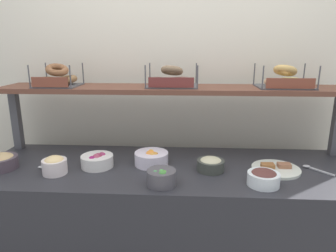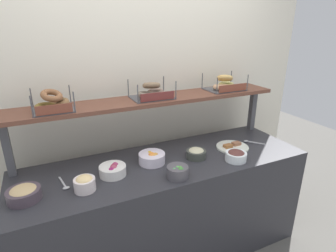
{
  "view_description": "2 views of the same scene",
  "coord_description": "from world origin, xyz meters",
  "px_view_note": "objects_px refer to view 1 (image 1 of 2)",
  "views": [
    {
      "loc": [
        0.09,
        -1.63,
        1.53
      ],
      "look_at": [
        -0.01,
        0.1,
        1.07
      ],
      "focal_mm": 32.3,
      "sensor_mm": 36.0,
      "label": 1
    },
    {
      "loc": [
        -0.78,
        -1.68,
        1.83
      ],
      "look_at": [
        0.05,
        0.08,
        1.1
      ],
      "focal_mm": 29.29,
      "sensor_mm": 36.0,
      "label": 2
    }
  ],
  "objects_px": {
    "bowl_fruit_salad": "(151,158)",
    "bowl_veggie_mix": "(161,177)",
    "serving_plate_white": "(276,169)",
    "bowl_chocolate_spread": "(264,178)",
    "bowl_beet_salad": "(97,160)",
    "bowl_tuna_salad": "(211,164)",
    "bagel_basket_cinnamon_raisin": "(57,79)",
    "bowl_hummus": "(0,161)",
    "bowl_egg_salad": "(55,165)",
    "bagel_basket_poppy": "(172,79)",
    "serving_spoon_near_plate": "(44,165)",
    "bagel_basket_plain": "(284,80)",
    "serving_spoon_by_edge": "(313,168)"
  },
  "relations": [
    {
      "from": "bowl_fruit_salad",
      "to": "bowl_tuna_salad",
      "type": "height_order",
      "value": "bowl_fruit_salad"
    },
    {
      "from": "bowl_chocolate_spread",
      "to": "serving_plate_white",
      "type": "bearing_deg",
      "value": 58.63
    },
    {
      "from": "bowl_veggie_mix",
      "to": "bagel_basket_cinnamon_raisin",
      "type": "bearing_deg",
      "value": 145.0
    },
    {
      "from": "bowl_beet_salad",
      "to": "bagel_basket_plain",
      "type": "relative_size",
      "value": 0.56
    },
    {
      "from": "bowl_hummus",
      "to": "bowl_egg_salad",
      "type": "bearing_deg",
      "value": -8.46
    },
    {
      "from": "serving_plate_white",
      "to": "bagel_basket_poppy",
      "type": "distance_m",
      "value": 0.82
    },
    {
      "from": "bagel_basket_poppy",
      "to": "bowl_hummus",
      "type": "bearing_deg",
      "value": -159.78
    },
    {
      "from": "bowl_egg_salad",
      "to": "serving_spoon_by_edge",
      "type": "distance_m",
      "value": 1.45
    },
    {
      "from": "bowl_hummus",
      "to": "bowl_fruit_salad",
      "type": "bearing_deg",
      "value": 7.18
    },
    {
      "from": "bagel_basket_plain",
      "to": "serving_spoon_by_edge",
      "type": "bearing_deg",
      "value": -64.45
    },
    {
      "from": "bowl_fruit_salad",
      "to": "bagel_basket_poppy",
      "type": "distance_m",
      "value": 0.51
    },
    {
      "from": "bowl_beet_salad",
      "to": "serving_plate_white",
      "type": "distance_m",
      "value": 1.02
    },
    {
      "from": "bowl_tuna_salad",
      "to": "bagel_basket_poppy",
      "type": "bearing_deg",
      "value": 126.62
    },
    {
      "from": "bowl_beet_salad",
      "to": "bowl_egg_salad",
      "type": "height_order",
      "value": "bowl_egg_salad"
    },
    {
      "from": "bowl_egg_salad",
      "to": "bagel_basket_poppy",
      "type": "height_order",
      "value": "bagel_basket_poppy"
    },
    {
      "from": "bowl_chocolate_spread",
      "to": "bagel_basket_plain",
      "type": "bearing_deg",
      "value": 66.85
    },
    {
      "from": "bowl_veggie_mix",
      "to": "bowl_egg_salad",
      "type": "bearing_deg",
      "value": 169.79
    },
    {
      "from": "bowl_beet_salad",
      "to": "bagel_basket_cinnamon_raisin",
      "type": "distance_m",
      "value": 0.6
    },
    {
      "from": "bowl_chocolate_spread",
      "to": "bowl_fruit_salad",
      "type": "bearing_deg",
      "value": 158.25
    },
    {
      "from": "bowl_beet_salad",
      "to": "serving_plate_white",
      "type": "height_order",
      "value": "bowl_beet_salad"
    },
    {
      "from": "bowl_veggie_mix",
      "to": "serving_spoon_near_plate",
      "type": "relative_size",
      "value": 0.84
    },
    {
      "from": "bowl_veggie_mix",
      "to": "bagel_basket_poppy",
      "type": "height_order",
      "value": "bagel_basket_poppy"
    },
    {
      "from": "bowl_fruit_salad",
      "to": "bowl_veggie_mix",
      "type": "relative_size",
      "value": 1.34
    },
    {
      "from": "bowl_hummus",
      "to": "bagel_basket_plain",
      "type": "bearing_deg",
      "value": 12.0
    },
    {
      "from": "bagel_basket_poppy",
      "to": "serving_spoon_by_edge",
      "type": "bearing_deg",
      "value": -18.22
    },
    {
      "from": "bowl_egg_salad",
      "to": "serving_plate_white",
      "type": "distance_m",
      "value": 1.23
    },
    {
      "from": "bowl_chocolate_spread",
      "to": "bowl_fruit_salad",
      "type": "distance_m",
      "value": 0.64
    },
    {
      "from": "bowl_chocolate_spread",
      "to": "bowl_tuna_salad",
      "type": "relative_size",
      "value": 1.05
    },
    {
      "from": "bagel_basket_cinnamon_raisin",
      "to": "bagel_basket_poppy",
      "type": "relative_size",
      "value": 0.89
    },
    {
      "from": "bowl_beet_salad",
      "to": "bowl_tuna_salad",
      "type": "bearing_deg",
      "value": -1.58
    },
    {
      "from": "bowl_veggie_mix",
      "to": "bagel_basket_plain",
      "type": "bearing_deg",
      "value": 35.37
    },
    {
      "from": "bowl_fruit_salad",
      "to": "bowl_egg_salad",
      "type": "height_order",
      "value": "bowl_egg_salad"
    },
    {
      "from": "bowl_chocolate_spread",
      "to": "bagel_basket_poppy",
      "type": "bearing_deg",
      "value": 135.12
    },
    {
      "from": "bowl_beet_salad",
      "to": "serving_spoon_by_edge",
      "type": "height_order",
      "value": "bowl_beet_salad"
    },
    {
      "from": "bowl_tuna_salad",
      "to": "bagel_basket_cinnamon_raisin",
      "type": "xyz_separation_m",
      "value": [
        -0.96,
        0.29,
        0.44
      ]
    },
    {
      "from": "bagel_basket_cinnamon_raisin",
      "to": "bowl_chocolate_spread",
      "type": "bearing_deg",
      "value": -20.76
    },
    {
      "from": "bagel_basket_cinnamon_raisin",
      "to": "bagel_basket_poppy",
      "type": "bearing_deg",
      "value": 1.93
    },
    {
      "from": "serving_spoon_by_edge",
      "to": "bagel_basket_poppy",
      "type": "bearing_deg",
      "value": 161.78
    },
    {
      "from": "serving_spoon_near_plate",
      "to": "serving_spoon_by_edge",
      "type": "xyz_separation_m",
      "value": [
        1.55,
        0.03,
        0.0
      ]
    },
    {
      "from": "bowl_fruit_salad",
      "to": "bowl_veggie_mix",
      "type": "xyz_separation_m",
      "value": [
        0.08,
        -0.27,
        0.0
      ]
    },
    {
      "from": "bowl_tuna_salad",
      "to": "bagel_basket_poppy",
      "type": "relative_size",
      "value": 0.48
    },
    {
      "from": "bagel_basket_cinnamon_raisin",
      "to": "bowl_fruit_salad",
      "type": "bearing_deg",
      "value": -19.81
    },
    {
      "from": "serving_spoon_by_edge",
      "to": "bowl_tuna_salad",
      "type": "bearing_deg",
      "value": -175.49
    },
    {
      "from": "bagel_basket_poppy",
      "to": "serving_spoon_near_plate",
      "type": "bearing_deg",
      "value": -157.75
    },
    {
      "from": "bowl_beet_salad",
      "to": "serving_spoon_near_plate",
      "type": "relative_size",
      "value": 1.06
    },
    {
      "from": "serving_spoon_by_edge",
      "to": "bowl_beet_salad",
      "type": "bearing_deg",
      "value": -178.69
    },
    {
      "from": "bowl_hummus",
      "to": "serving_spoon_near_plate",
      "type": "relative_size",
      "value": 1.1
    },
    {
      "from": "bowl_tuna_salad",
      "to": "serving_plate_white",
      "type": "distance_m",
      "value": 0.37
    },
    {
      "from": "serving_spoon_near_plate",
      "to": "bowl_hummus",
      "type": "bearing_deg",
      "value": -166.71
    },
    {
      "from": "serving_plate_white",
      "to": "bowl_chocolate_spread",
      "type": "bearing_deg",
      "value": -121.37
    }
  ]
}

